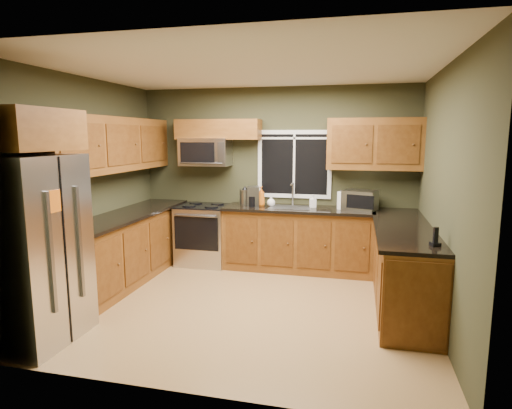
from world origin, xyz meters
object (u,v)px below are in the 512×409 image
at_px(soap_bottle_c, 271,201).
at_px(paper_towel_roll, 341,200).
at_px(soap_bottle_a, 261,196).
at_px(soap_bottle_b, 313,201).
at_px(microwave, 205,152).
at_px(refrigerator, 33,250).
at_px(cordless_phone, 435,240).
at_px(toaster_oven, 360,200).
at_px(kettle, 245,196).
at_px(coffee_maker, 253,197).
at_px(range, 204,234).

bearing_deg(soap_bottle_c, paper_towel_roll, -1.11).
bearing_deg(soap_bottle_a, soap_bottle_b, 2.66).
bearing_deg(microwave, soap_bottle_b, -1.94).
height_order(refrigerator, cordless_phone, refrigerator).
xyz_separation_m(toaster_oven, cordless_phone, (0.70, -1.90, -0.08)).
xyz_separation_m(toaster_oven, paper_towel_roll, (-0.27, 0.00, -0.01)).
relative_size(kettle, cordless_phone, 1.60).
bearing_deg(cordless_phone, coffee_maker, 140.23).
bearing_deg(kettle, coffee_maker, -18.53).
height_order(refrigerator, microwave, microwave).
relative_size(refrigerator, soap_bottle_b, 9.49).
height_order(toaster_oven, cordless_phone, toaster_oven).
distance_m(microwave, soap_bottle_a, 1.11).
bearing_deg(refrigerator, soap_bottle_a, 60.54).
xyz_separation_m(microwave, kettle, (0.65, -0.09, -0.65)).
bearing_deg(soap_bottle_a, coffee_maker, -156.74).
bearing_deg(paper_towel_roll, kettle, 179.74).
distance_m(toaster_oven, soap_bottle_b, 0.67).
height_order(toaster_oven, soap_bottle_c, toaster_oven).
bearing_deg(toaster_oven, paper_towel_roll, 179.27).
height_order(range, cordless_phone, cordless_phone).
bearing_deg(soap_bottle_b, kettle, -177.83).
distance_m(microwave, paper_towel_roll, 2.17).
relative_size(range, cordless_phone, 5.11).
height_order(refrigerator, soap_bottle_c, refrigerator).
xyz_separation_m(refrigerator, microwave, (0.69, 2.91, 0.83)).
distance_m(microwave, toaster_oven, 2.42).
distance_m(microwave, soap_bottle_b, 1.81).
bearing_deg(refrigerator, microwave, 76.66).
bearing_deg(cordless_phone, kettle, 141.20).
relative_size(range, soap_bottle_b, 4.94).
bearing_deg(soap_bottle_a, toaster_oven, -0.50).
bearing_deg(cordless_phone, soap_bottle_c, 135.81).
bearing_deg(refrigerator, soap_bottle_b, 50.41).
xyz_separation_m(microwave, paper_towel_roll, (2.07, -0.10, -0.66)).
distance_m(kettle, soap_bottle_b, 1.02).
height_order(coffee_maker, soap_bottle_c, coffee_maker).
xyz_separation_m(range, soap_bottle_c, (1.05, 0.05, 0.55)).
relative_size(range, toaster_oven, 1.79).
relative_size(microwave, coffee_maker, 2.58).
xyz_separation_m(refrigerator, soap_bottle_a, (1.59, 2.81, 0.19)).
xyz_separation_m(coffee_maker, soap_bottle_c, (0.26, 0.06, -0.06)).
relative_size(coffee_maker, soap_bottle_a, 1.01).
bearing_deg(refrigerator, kettle, 64.49).
relative_size(refrigerator, cordless_phone, 9.82).
height_order(range, coffee_maker, coffee_maker).
bearing_deg(cordless_phone, microwave, 146.48).
relative_size(refrigerator, microwave, 2.37).
distance_m(kettle, cordless_phone, 3.05).
xyz_separation_m(paper_towel_roll, soap_bottle_a, (-1.17, 0.01, 0.02)).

